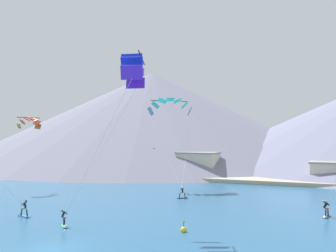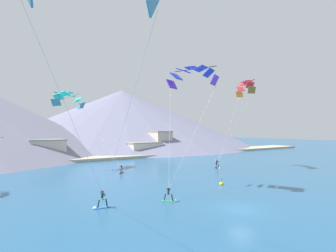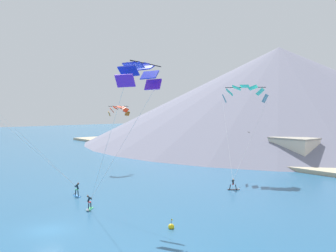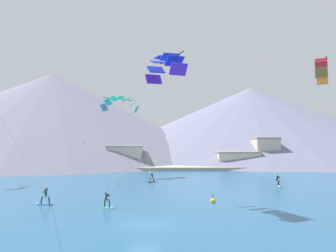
# 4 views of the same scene
# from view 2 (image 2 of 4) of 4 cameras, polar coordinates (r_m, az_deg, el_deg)

# --- Properties ---
(ground_plane) EXTENTS (400.00, 400.00, 0.00)m
(ground_plane) POSITION_cam_2_polar(r_m,az_deg,el_deg) (26.95, 15.56, -17.10)
(ground_plane) COLOR #23567F
(kitesurfer_near_lead) EXTENTS (1.43, 1.59, 1.63)m
(kitesurfer_near_lead) POSITION_cam_2_polar(r_m,az_deg,el_deg) (47.47, -10.01, -9.52)
(kitesurfer_near_lead) COLOR black
(kitesurfer_near_lead) RESTS_ON ground
(kitesurfer_near_trail) EXTENTS (1.51, 1.52, 1.65)m
(kitesurfer_near_trail) POSITION_cam_2_polar(r_m,az_deg,el_deg) (28.61, 0.57, -15.24)
(kitesurfer_near_trail) COLOR #33B266
(kitesurfer_near_trail) RESTS_ON ground
(kitesurfer_mid_center) EXTENTS (1.76, 0.62, 1.78)m
(kitesurfer_mid_center) POSITION_cam_2_polar(r_m,az_deg,el_deg) (27.09, -14.50, -15.83)
(kitesurfer_mid_center) COLOR #337FDB
(kitesurfer_mid_center) RESTS_ON ground
(kitesurfer_far_left) EXTENTS (0.82, 1.78, 1.80)m
(kitesurfer_far_left) POSITION_cam_2_polar(r_m,az_deg,el_deg) (53.11, 10.75, -8.45)
(kitesurfer_far_left) COLOR black
(kitesurfer_far_left) RESTS_ON ground
(parafoil_kite_near_lead) EXTENTS (9.89, 13.35, 13.72)m
(parafoil_kite_near_lead) POSITION_cam_2_polar(r_m,az_deg,el_deg) (54.75, -20.81, 5.63)
(parafoil_kite_near_lead) COLOR teal
(parafoil_kite_near_trail) EXTENTS (7.82, 6.77, 14.34)m
(parafoil_kite_near_trail) POSITION_cam_2_polar(r_m,az_deg,el_deg) (34.14, 5.27, 11.05)
(parafoil_kite_near_trail) COLOR #6424CB
(parafoil_kite_far_left) EXTENTS (7.22, 6.37, 15.98)m
(parafoil_kite_far_left) POSITION_cam_2_polar(r_m,az_deg,el_deg) (55.65, 16.42, 8.15)
(parafoil_kite_far_left) COLOR #9B6325
(race_marker_buoy) EXTENTS (0.56, 0.56, 1.02)m
(race_marker_buoy) POSITION_cam_2_polar(r_m,az_deg,el_deg) (37.51, 11.55, -12.24)
(race_marker_buoy) COLOR yellow
(race_marker_buoy) RESTS_ON ground
(shoreline_strip) EXTENTS (180.00, 10.00, 0.70)m
(shoreline_strip) POSITION_cam_2_polar(r_m,az_deg,el_deg) (70.31, -18.21, -6.76)
(shoreline_strip) COLOR tan
(shoreline_strip) RESTS_ON ground
(shore_building_harbour_front) EXTENTS (10.23, 6.36, 3.96)m
(shore_building_harbour_front) POSITION_cam_2_polar(r_m,az_deg,el_deg) (79.77, -5.34, -4.93)
(shore_building_harbour_front) COLOR beige
(shore_building_harbour_front) RESTS_ON ground
(shore_building_promenade_mid) EXTENTS (5.88, 7.26, 7.29)m
(shore_building_promenade_mid) POSITION_cam_2_polar(r_m,az_deg,el_deg) (85.77, -1.85, -3.54)
(shore_building_promenade_mid) COLOR beige
(shore_building_promenade_mid) RESTS_ON ground
(shore_building_quay_west) EXTENTS (8.36, 5.81, 5.33)m
(shore_building_quay_west) POSITION_cam_2_polar(r_m,az_deg,el_deg) (70.67, -24.92, -4.80)
(shore_building_quay_west) COLOR beige
(shore_building_quay_west) RESTS_ON ground
(mountain_peak_central_summit) EXTENTS (126.92, 126.92, 27.81)m
(mountain_peak_central_summit) POSITION_cam_2_polar(r_m,az_deg,el_deg) (133.94, -9.98, 1.78)
(mountain_peak_central_summit) COLOR slate
(mountain_peak_central_summit) RESTS_ON ground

